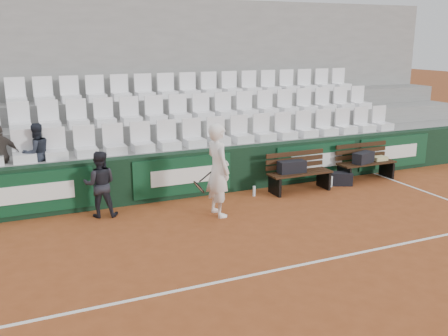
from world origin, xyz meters
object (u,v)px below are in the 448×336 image
tennis_player (218,170)px  spectator_c (35,131)px  sports_bag_right (363,158)px  ball_kid (100,184)px  bench_left (300,182)px  sports_bag_ground (341,179)px  sports_bag_left (292,167)px  water_bottle_far (331,182)px  bench_right (366,171)px  water_bottle_near (254,191)px

tennis_player → spectator_c: (-3.15, 1.90, 0.68)m
sports_bag_right → ball_kid: 6.30m
bench_left → ball_kid: 4.46m
sports_bag_right → ball_kid: bearing=179.6°
sports_bag_ground → tennis_player: size_ratio=0.27×
sports_bag_left → tennis_player: size_ratio=0.34×
water_bottle_far → ball_kid: 5.32m
bench_left → ball_kid: size_ratio=1.15×
sports_bag_left → spectator_c: spectator_c is taller
sports_bag_ground → ball_kid: ball_kid is taller
bench_left → bench_right: 2.00m
water_bottle_far → tennis_player: bearing=-167.8°
sports_bag_left → sports_bag_ground: size_ratio=1.26×
tennis_player → spectator_c: bearing=148.9°
water_bottle_near → water_bottle_far: 1.97m
water_bottle_near → spectator_c: 4.73m
bench_left → water_bottle_near: bearing=175.2°
water_bottle_far → sports_bag_ground: bearing=9.9°
bench_left → ball_kid: (-4.44, 0.16, 0.43)m
water_bottle_far → bench_left: bearing=179.0°
bench_left → sports_bag_ground: bearing=2.0°
water_bottle_far → sports_bag_left: bearing=176.8°
bench_right → water_bottle_near: 3.12m
water_bottle_near → spectator_c: spectator_c is taller
water_bottle_near → ball_kid: ball_kid is taller
water_bottle_near → water_bottle_far: (1.97, -0.11, 0.02)m
water_bottle_near → tennis_player: size_ratio=0.13×
tennis_player → ball_kid: tennis_player is taller
sports_bag_left → water_bottle_far: sports_bag_left is taller
tennis_player → spectator_c: spectator_c is taller
tennis_player → bench_left: bearing=16.8°
tennis_player → ball_kid: 2.30m
spectator_c → bench_right: bearing=151.7°
water_bottle_far → tennis_player: (-3.17, -0.68, 0.79)m
bench_right → water_bottle_far: bench_right is taller
tennis_player → spectator_c: 3.74m
bench_left → water_bottle_near: (-1.12, 0.09, -0.11)m
sports_bag_left → sports_bag_right: (2.06, 0.07, -0.00)m
water_bottle_near → ball_kid: bearing=178.9°
bench_right → sports_bag_ground: bearing=-172.4°
sports_bag_ground → spectator_c: spectator_c is taller
bench_right → tennis_player: (-4.32, -0.85, 0.69)m
tennis_player → ball_kid: bearing=158.0°
sports_bag_right → water_bottle_far: sports_bag_right is taller
sports_bag_right → spectator_c: spectator_c is taller
sports_bag_right → tennis_player: 4.27m
bench_right → spectator_c: bearing=172.0°
water_bottle_far → ball_kid: (-5.29, 0.17, 0.52)m
bench_right → water_bottle_far: size_ratio=5.77×
bench_left → spectator_c: size_ratio=1.25×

